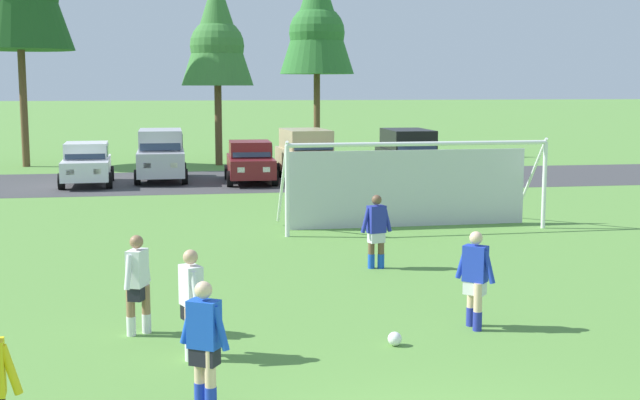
{
  "coord_description": "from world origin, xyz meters",
  "views": [
    {
      "loc": [
        -2.57,
        -7.79,
        4.03
      ],
      "look_at": [
        0.61,
        11.41,
        1.35
      ],
      "focal_mm": 47.07,
      "sensor_mm": 36.0,
      "label": 1
    }
  ],
  "objects": [
    {
      "name": "player_trailing_back",
      "position": [
        -2.48,
        4.38,
        0.82
      ],
      "size": [
        0.37,
        0.74,
        1.64
      ],
      "color": "tan",
      "rests_on": "ground"
    },
    {
      "name": "parked_car_slot_center",
      "position": [
        2.66,
        27.28,
        1.11
      ],
      "size": [
        2.37,
        4.72,
        2.16
      ],
      "color": "tan",
      "rests_on": "ground"
    },
    {
      "name": "ground_plane",
      "position": [
        0.0,
        15.0,
        0.0
      ],
      "size": [
        400.0,
        400.0,
        0.0
      ],
      "primitive_type": "plane",
      "color": "#598C3D"
    },
    {
      "name": "parked_car_slot_far_left",
      "position": [
        -6.36,
        27.03,
        0.88
      ],
      "size": [
        2.2,
        4.29,
        1.72
      ],
      "color": "silver",
      "rests_on": "ground"
    },
    {
      "name": "player_striker_near",
      "position": [
        -2.35,
        2.34,
        0.82
      ],
      "size": [
        0.63,
        0.51,
        1.64
      ],
      "color": "beige",
      "rests_on": "ground"
    },
    {
      "name": "soccer_goal",
      "position": [
        3.82,
        14.99,
        1.29
      ],
      "size": [
        7.46,
        2.1,
        2.57
      ],
      "color": "white",
      "rests_on": "ground"
    },
    {
      "name": "parked_car_slot_center_right",
      "position": [
        6.91,
        26.5,
        1.11
      ],
      "size": [
        2.17,
        4.61,
        2.16
      ],
      "color": "black",
      "rests_on": "ground"
    },
    {
      "name": "tree_mid_left",
      "position": [
        -0.71,
        34.82,
        6.59
      ],
      "size": [
        3.6,
        3.6,
        9.59
      ],
      "color": "brown",
      "rests_on": "ground"
    },
    {
      "name": "player_winger_right",
      "position": [
        2.18,
        5.17,
        0.82
      ],
      "size": [
        0.55,
        0.61,
        1.64
      ],
      "color": "beige",
      "rests_on": "ground"
    },
    {
      "name": "parked_car_slot_center_left",
      "position": [
        0.23,
        26.78,
        0.88
      ],
      "size": [
        2.1,
        4.23,
        1.72
      ],
      "color": "maroon",
      "rests_on": "ground"
    },
    {
      "name": "player_winger_left",
      "position": [
        1.62,
        9.94,
        0.82
      ],
      "size": [
        0.75,
        0.34,
        1.64
      ],
      "color": "brown",
      "rests_on": "ground"
    },
    {
      "name": "parking_lot_strip",
      "position": [
        0.0,
        27.55,
        0.0
      ],
      "size": [
        52.0,
        8.4,
        0.01
      ],
      "primitive_type": "cube",
      "color": "#3D3D3F",
      "rests_on": "ground"
    },
    {
      "name": "tree_center_back",
      "position": [
        5.04,
        39.27,
        7.66
      ],
      "size": [
        4.18,
        4.18,
        11.14
      ],
      "color": "brown",
      "rests_on": "ground"
    },
    {
      "name": "parked_car_slot_left",
      "position": [
        -3.43,
        28.11,
        1.11
      ],
      "size": [
        2.19,
        4.63,
        2.16
      ],
      "color": "#B2B2BC",
      "rests_on": "ground"
    },
    {
      "name": "player_midfield_center",
      "position": [
        -3.32,
        5.73,
        0.82
      ],
      "size": [
        0.43,
        0.68,
        1.64
      ],
      "color": "#936B4C",
      "rests_on": "ground"
    },
    {
      "name": "soccer_ball",
      "position": [
        0.64,
        4.46,
        0.11
      ],
      "size": [
        0.22,
        0.22,
        0.22
      ],
      "color": "white",
      "rests_on": "ground"
    }
  ]
}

